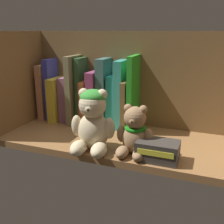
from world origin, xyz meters
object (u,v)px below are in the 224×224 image
book_4 (77,89)px  book_12 (135,92)px  book_0 (47,91)px  book_9 (114,100)px  book_10 (122,94)px  book_7 (97,97)px  book_8 (105,92)px  small_product_box (158,151)px  book_3 (70,98)px  book_5 (83,90)px  teddy_bear_larger (93,122)px  teddy_bear_smaller (134,133)px  book_2 (61,98)px  book_11 (129,104)px  book_6 (89,101)px  book_1 (53,89)px

book_4 → book_12: bearing=0.0°
book_0 → book_9: (26.40, 0.00, -1.18)cm
book_9 → book_10: (2.97, 0.00, 2.53)cm
book_7 → book_4: bearing=180.0°
book_8 → book_10: book_8 is taller
book_0 → small_product_box: size_ratio=1.88×
book_3 → book_5: size_ratio=0.70×
book_4 → book_10: bearing=0.0°
teddy_bear_larger → small_product_box: size_ratio=1.61×
book_0 → small_product_box: (45.96, -20.92, -7.30)cm
book_8 → book_10: size_ratio=1.02×
book_10 → book_12: book_12 is taller
book_4 → book_7: size_ratio=1.27×
book_12 → teddy_bear_larger: size_ratio=1.43×
book_3 → teddy_bear_smaller: 35.71cm
book_0 → book_10: 29.40cm
book_9 → teddy_bear_larger: size_ratio=1.03×
book_2 → small_product_box: size_ratio=1.47×
book_3 → book_11: size_ratio=0.99×
book_10 → teddy_bear_smaller: 22.54cm
book_6 → book_5: bearing=180.0°
book_1 → book_9: (23.74, 0.00, -2.21)cm
book_8 → small_product_box: bearing=-42.7°
book_0 → book_3: book_0 is taller
book_0 → book_4: bearing=0.0°
book_3 → book_11: (22.41, 0.00, 0.10)cm
book_11 → book_7: bearing=180.0°
book_11 → small_product_box: book_11 is taller
book_8 → teddy_bear_smaller: bearing=-50.5°
book_12 → book_5: bearing=180.0°
book_8 → teddy_bear_larger: (4.71, -20.77, -3.38)cm
book_7 → book_9: book_7 is taller
book_6 → book_10: book_10 is taller
book_9 → book_12: bearing=0.0°
teddy_bear_smaller → small_product_box: 7.49cm
book_6 → book_9: book_9 is taller
book_11 → teddy_bear_larger: size_ratio=0.96×
book_1 → book_11: 29.36cm
book_7 → teddy_bear_smaller: bearing=-45.3°
book_5 → book_11: book_5 is taller
book_10 → small_product_box: (16.59, -20.92, -8.66)cm
book_3 → book_7: book_7 is taller
book_0 → book_2: book_0 is taller
book_12 → book_0: bearing=180.0°
book_3 → book_4: 4.85cm
teddy_bear_smaller → book_5: bearing=141.6°
book_1 → book_7: 17.50cm
book_7 → book_11: book_7 is taller
book_2 → book_8: (17.61, 0.00, 3.66)cm
book_1 → small_product_box: (43.31, -20.92, -8.34)cm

